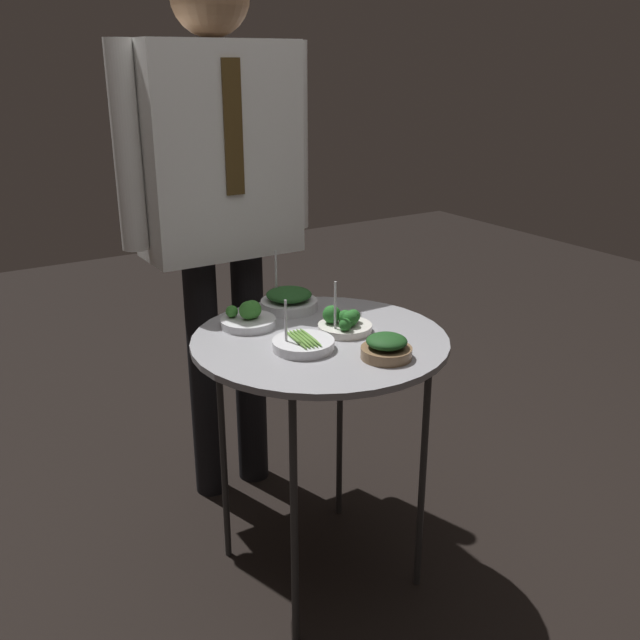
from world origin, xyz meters
name	(u,v)px	position (x,y,z in m)	size (l,w,h in m)	color
ground_plane	(320,568)	(0.00, 0.00, 0.00)	(8.00, 8.00, 0.00)	black
serving_cart	(320,356)	(0.00, 0.00, 0.71)	(0.70, 0.70, 0.77)	#939399
bowl_asparagus_near_rim	(303,344)	(-0.08, -0.05, 0.78)	(0.16, 0.16, 0.14)	silver
bowl_broccoli_back_right	(344,323)	(0.08, 0.00, 0.80)	(0.15, 0.15, 0.15)	silver
bowl_spinach_far_rim	(289,300)	(0.04, 0.24, 0.80)	(0.17, 0.17, 0.18)	silver
bowl_broccoli_mid_left	(248,318)	(-0.13, 0.18, 0.79)	(0.16, 0.16, 0.08)	silver
bowl_spinach_mid_right	(387,348)	(0.07, -0.21, 0.80)	(0.13, 0.13, 0.06)	brown
waiter_figure	(218,178)	(-0.02, 0.58, 1.13)	(0.66, 0.25, 1.78)	black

